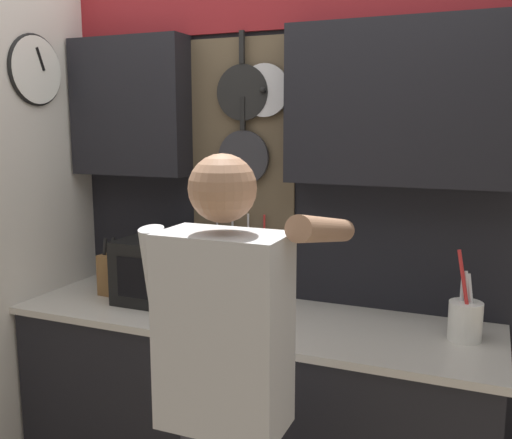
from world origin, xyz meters
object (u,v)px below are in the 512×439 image
object	(u,v)px
microwave	(175,270)
person	(226,371)
knife_block	(116,273)
utensil_crock	(465,319)

from	to	relation	value
microwave	person	world-z (taller)	person
microwave	knife_block	distance (m)	0.33
microwave	knife_block	bearing A→B (deg)	179.87
microwave	knife_block	world-z (taller)	microwave
utensil_crock	person	distance (m)	0.96
person	knife_block	bearing A→B (deg)	142.68
microwave	utensil_crock	size ratio (longest dim) A/B	1.38
utensil_crock	person	xyz separation A→B (m)	(-0.66, -0.70, -0.03)
knife_block	utensil_crock	bearing A→B (deg)	0.02
utensil_crock	person	world-z (taller)	person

